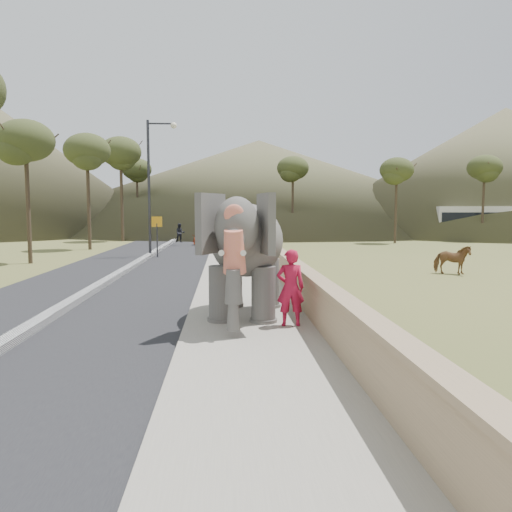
# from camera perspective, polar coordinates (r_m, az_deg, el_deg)

# --- Properties ---
(ground) EXTENTS (160.00, 160.00, 0.00)m
(ground) POSITION_cam_1_polar(r_m,az_deg,el_deg) (12.42, -1.00, -7.74)
(ground) COLOR olive
(ground) RESTS_ON ground
(road) EXTENTS (7.00, 120.00, 0.03)m
(road) POSITION_cam_1_polar(r_m,az_deg,el_deg) (22.70, -14.87, -1.91)
(road) COLOR black
(road) RESTS_ON ground
(median) EXTENTS (0.35, 120.00, 0.22)m
(median) POSITION_cam_1_polar(r_m,az_deg,el_deg) (22.69, -14.88, -1.67)
(median) COLOR black
(median) RESTS_ON ground
(walkway) EXTENTS (3.00, 120.00, 0.15)m
(walkway) POSITION_cam_1_polar(r_m,az_deg,el_deg) (22.26, -2.15, -1.72)
(walkway) COLOR #9E9687
(walkway) RESTS_ON ground
(parapet) EXTENTS (0.30, 120.00, 1.10)m
(parapet) POSITION_cam_1_polar(r_m,az_deg,el_deg) (22.30, 2.09, -0.48)
(parapet) COLOR tan
(parapet) RESTS_ON ground
(lamppost) EXTENTS (1.76, 0.36, 8.00)m
(lamppost) POSITION_cam_1_polar(r_m,az_deg,el_deg) (30.28, -11.58, 9.14)
(lamppost) COLOR #29292D
(lamppost) RESTS_ON ground
(signboard) EXTENTS (0.60, 0.08, 2.40)m
(signboard) POSITION_cam_1_polar(r_m,az_deg,el_deg) (29.65, -11.25, 2.98)
(signboard) COLOR #2D2D33
(signboard) RESTS_ON ground
(cow) EXTENTS (1.66, 1.26, 1.27)m
(cow) POSITION_cam_1_polar(r_m,az_deg,el_deg) (23.24, 21.49, -0.40)
(cow) COLOR brown
(cow) RESTS_ON ground
(distant_car) EXTENTS (4.46, 2.43, 1.44)m
(distant_car) POSITION_cam_1_polar(r_m,az_deg,el_deg) (50.70, 20.72, 2.63)
(distant_car) COLOR #B4B3BB
(distant_car) RESTS_ON ground
(bus_white) EXTENTS (11.26, 5.55, 3.10)m
(bus_white) POSITION_cam_1_polar(r_m,az_deg,el_deg) (51.67, 26.09, 3.40)
(bus_white) COLOR silver
(bus_white) RESTS_ON ground
(hill_right) EXTENTS (56.00, 56.00, 16.00)m
(hill_right) POSITION_cam_1_polar(r_m,az_deg,el_deg) (73.95, 26.40, 8.81)
(hill_right) COLOR brown
(hill_right) RESTS_ON ground
(hill_far) EXTENTS (80.00, 80.00, 14.00)m
(hill_far) POSITION_cam_1_polar(r_m,az_deg,el_deg) (82.37, 0.31, 8.26)
(hill_far) COLOR brown
(hill_far) RESTS_ON ground
(elephant_and_man) EXTENTS (2.65, 4.36, 2.96)m
(elephant_and_man) POSITION_cam_1_polar(r_m,az_deg,el_deg) (12.64, -1.03, -0.06)
(elephant_and_man) COLOR #625E58
(elephant_and_man) RESTS_ON ground
(motorcyclist) EXTENTS (2.02, 1.72, 1.74)m
(motorcyclist) POSITION_cam_1_polar(r_m,az_deg,el_deg) (39.08, -7.70, 2.16)
(motorcyclist) COLOR maroon
(motorcyclist) RESTS_ON ground
(trees) EXTENTS (47.39, 44.15, 9.40)m
(trees) POSITION_cam_1_polar(r_m,az_deg,el_deg) (41.43, -1.87, 7.12)
(trees) COLOR #473828
(trees) RESTS_ON ground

